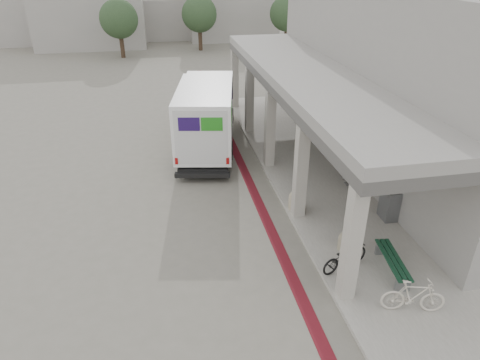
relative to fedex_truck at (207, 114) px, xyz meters
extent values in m
plane|color=#6A665B|center=(0.18, -6.99, -1.64)|extent=(120.00, 120.00, 0.00)
cube|color=maroon|center=(1.18, -4.99, -1.63)|extent=(0.35, 40.00, 0.01)
cube|color=gray|center=(4.18, -6.99, -1.58)|extent=(4.40, 28.00, 0.12)
cube|color=gray|center=(7.53, -2.49, 1.86)|extent=(4.30, 17.00, 7.00)
cube|color=#504F4B|center=(3.78, -2.49, 1.86)|extent=(3.40, 16.90, 0.35)
cube|color=gray|center=(3.78, -2.49, 2.21)|extent=(3.40, 16.90, 0.35)
cube|color=#999790|center=(-7.82, 27.01, 1.11)|extent=(10.00, 6.00, 5.50)
cube|color=#999790|center=(-0.82, 31.01, 0.36)|extent=(8.00, 6.00, 4.00)
cube|color=#999790|center=(6.18, 29.01, 1.61)|extent=(9.00, 6.00, 6.50)
cube|color=#999790|center=(-13.82, 30.01, 0.61)|extent=(7.00, 5.00, 4.50)
cylinder|color=#38281C|center=(-4.82, 21.01, -0.44)|extent=(0.36, 0.36, 2.40)
sphere|color=#253B22|center=(-4.82, 21.01, 1.56)|extent=(3.20, 3.20, 3.20)
cylinder|color=#38281C|center=(2.18, 23.01, -0.44)|extent=(0.36, 0.36, 2.40)
sphere|color=#253B22|center=(2.18, 23.01, 1.56)|extent=(3.20, 3.20, 3.20)
cylinder|color=#38281C|center=(10.18, 22.01, -0.44)|extent=(0.36, 0.36, 2.40)
sphere|color=#253B22|center=(10.18, 22.01, 1.56)|extent=(3.20, 3.20, 3.20)
cube|color=black|center=(-0.01, -0.03, -1.26)|extent=(3.16, 6.87, 0.28)
cube|color=white|center=(-0.16, -0.87, 0.21)|extent=(3.13, 5.25, 2.46)
cube|color=white|center=(0.44, 2.34, 0.07)|extent=(2.56, 2.18, 2.18)
cube|color=white|center=(0.62, 3.31, -0.74)|extent=(2.15, 0.94, 0.76)
cube|color=black|center=(0.57, 3.08, 0.59)|extent=(2.13, 0.83, 0.99)
cube|color=black|center=(-0.63, -3.38, -1.31)|extent=(2.18, 0.63, 0.17)
cube|color=#251150|center=(-1.16, -0.01, 0.63)|extent=(0.26, 1.31, 0.71)
cube|color=#23841C|center=(-1.42, -1.41, 0.63)|extent=(0.26, 1.31, 0.71)
cube|color=#251150|center=(-1.03, -3.24, 0.77)|extent=(0.80, 0.18, 0.52)
cube|color=#23841C|center=(-0.20, -3.39, 0.77)|extent=(0.80, 0.18, 0.52)
cylinder|color=black|center=(-0.53, 2.57, -1.21)|extent=(0.42, 0.89, 0.85)
cylinder|color=black|center=(1.42, 2.20, -1.21)|extent=(0.42, 0.89, 0.85)
cylinder|color=black|center=(-1.33, -1.71, -1.21)|extent=(0.42, 0.89, 0.85)
cylinder|color=black|center=(0.63, -2.07, -1.21)|extent=(0.42, 0.89, 0.85)
cube|color=slate|center=(3.82, -10.65, -1.32)|extent=(0.40, 0.14, 0.40)
cube|color=slate|center=(4.04, -9.10, -1.32)|extent=(0.40, 0.14, 0.40)
cube|color=#133A24|center=(3.79, -9.85, -1.10)|extent=(0.38, 1.87, 0.05)
cube|color=#133A24|center=(3.93, -9.87, -1.10)|extent=(0.38, 1.87, 0.05)
cube|color=#133A24|center=(4.08, -9.90, -1.10)|extent=(0.38, 1.87, 0.05)
cylinder|color=gray|center=(3.04, -8.64, -1.33)|extent=(0.38, 0.38, 0.38)
sphere|color=gray|center=(3.04, -8.64, -1.14)|extent=(0.38, 0.38, 0.38)
cylinder|color=tan|center=(2.28, -6.13, -1.30)|extent=(0.44, 0.44, 0.44)
sphere|color=tan|center=(2.28, -6.13, -1.07)|extent=(0.44, 0.44, 0.44)
cube|color=slate|center=(5.18, -7.31, -0.98)|extent=(0.49, 0.65, 1.07)
imported|color=black|center=(2.68, -9.49, -1.11)|extent=(1.66, 1.05, 0.82)
imported|color=beige|center=(3.66, -11.34, -1.05)|extent=(1.63, 0.83, 0.94)
camera|label=1|loc=(-2.00, -18.30, 6.35)|focal=32.00mm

